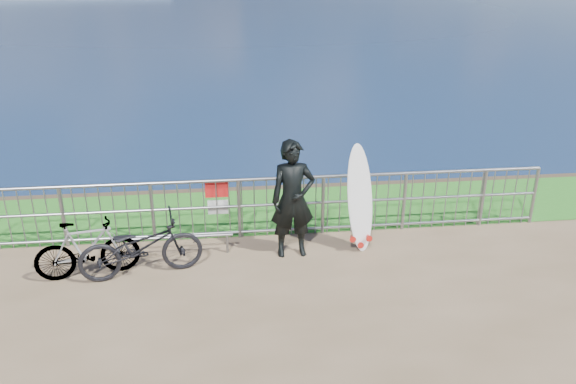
{
  "coord_description": "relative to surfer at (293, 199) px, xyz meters",
  "views": [
    {
      "loc": [
        -0.65,
        -7.49,
        4.58
      ],
      "look_at": [
        0.32,
        1.2,
        1.0
      ],
      "focal_mm": 35.0,
      "sensor_mm": 36.0,
      "label": 1
    }
  ],
  "objects": [
    {
      "name": "surfer",
      "position": [
        0.0,
        0.0,
        0.0
      ],
      "size": [
        0.76,
        0.52,
        2.0
      ],
      "primitive_type": "imported",
      "rotation": [
        0.0,
        0.0,
        0.06
      ],
      "color": "black",
      "rests_on": "ground"
    },
    {
      "name": "surfboard",
      "position": [
        1.15,
        0.09,
        -0.15
      ],
      "size": [
        0.6,
        0.56,
        1.85
      ],
      "color": "white",
      "rests_on": "ground"
    },
    {
      "name": "seascape",
      "position": [
        -44.12,
        146.61,
        -5.03
      ],
      "size": [
        260.0,
        260.0,
        5.0
      ],
      "color": "brown",
      "rests_on": "ground"
    },
    {
      "name": "railing",
      "position": [
        -0.36,
        0.72,
        -0.42
      ],
      "size": [
        10.06,
        0.1,
        1.13
      ],
      "color": "gray",
      "rests_on": "ground"
    },
    {
      "name": "grass_strip",
      "position": [
        -0.37,
        1.82,
        -0.99
      ],
      "size": [
        120.0,
        120.0,
        0.0
      ],
      "primitive_type": "plane",
      "color": "#23721F",
      "rests_on": "ground"
    },
    {
      "name": "bike_rack",
      "position": [
        -1.87,
        0.15,
        -0.7
      ],
      "size": [
        1.75,
        0.05,
        0.37
      ],
      "color": "gray",
      "rests_on": "ground"
    },
    {
      "name": "bicycle_far",
      "position": [
        -3.26,
        -0.37,
        -0.52
      ],
      "size": [
        1.64,
        0.75,
        0.95
      ],
      "primitive_type": "imported",
      "rotation": [
        0.0,
        0.0,
        1.77
      ],
      "color": "black",
      "rests_on": "ground"
    },
    {
      "name": "bicycle_near",
      "position": [
        -2.43,
        -0.43,
        -0.5
      ],
      "size": [
        1.99,
        1.04,
        1.0
      ],
      "primitive_type": "imported",
      "rotation": [
        0.0,
        0.0,
        1.78
      ],
      "color": "black",
      "rests_on": "ground"
    }
  ]
}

